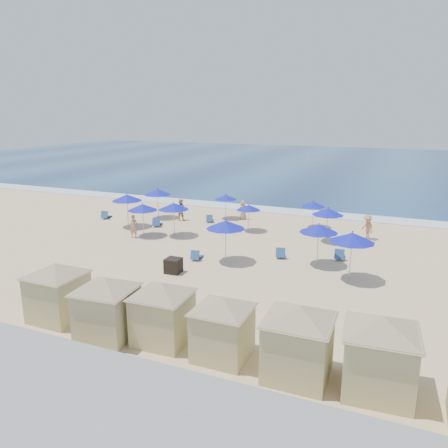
# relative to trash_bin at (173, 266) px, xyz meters

# --- Properties ---
(ground) EXTENTS (160.00, 160.00, 0.00)m
(ground) POSITION_rel_trash_bin_xyz_m (1.19, 2.21, -0.42)
(ground) COLOR beige
(ground) RESTS_ON ground
(ocean) EXTENTS (160.00, 80.00, 0.06)m
(ocean) POSITION_rel_trash_bin_xyz_m (1.19, 57.21, -0.39)
(ocean) COLOR navy
(ocean) RESTS_ON ground
(surf_line) EXTENTS (160.00, 2.50, 0.08)m
(surf_line) POSITION_rel_trash_bin_xyz_m (1.19, 17.71, -0.38)
(surf_line) COLOR white
(surf_line) RESTS_ON ground
(seawall) EXTENTS (160.00, 6.10, 1.22)m
(seawall) POSITION_rel_trash_bin_xyz_m (1.19, -11.28, 0.23)
(seawall) COLOR gray
(seawall) RESTS_ON ground
(trash_bin) EXTENTS (0.87, 0.87, 0.84)m
(trash_bin) POSITION_rel_trash_bin_xyz_m (0.00, 0.00, 0.00)
(trash_bin) COLOR black
(trash_bin) RESTS_ON ground
(cabana_0) EXTENTS (4.46, 4.46, 2.80)m
(cabana_0) POSITION_rel_trash_bin_xyz_m (-1.76, -6.91, 1.18)
(cabana_0) COLOR #C3B985
(cabana_0) RESTS_ON ground
(cabana_1) EXTENTS (4.43, 4.43, 2.79)m
(cabana_1) POSITION_rel_trash_bin_xyz_m (1.21, -7.37, 1.18)
(cabana_1) COLOR #C3B985
(cabana_1) RESTS_ON ground
(cabana_2) EXTENTS (4.31, 4.31, 2.70)m
(cabana_2) POSITION_rel_trash_bin_xyz_m (3.43, -6.80, 1.13)
(cabana_2) COLOR #C3B985
(cabana_2) RESTS_ON ground
(cabana_3) EXTENTS (4.14, 4.14, 2.60)m
(cabana_3) POSITION_rel_trash_bin_xyz_m (6.03, -6.91, 1.07)
(cabana_3) COLOR #C3B985
(cabana_3) RESTS_ON ground
(cabana_4) EXTENTS (4.59, 4.59, 2.88)m
(cabana_4) POSITION_rel_trash_bin_xyz_m (8.86, -7.03, 1.23)
(cabana_4) COLOR #C3B985
(cabana_4) RESTS_ON ground
(cabana_5) EXTENTS (4.64, 4.64, 2.92)m
(cabana_5) POSITION_rel_trash_bin_xyz_m (11.44, -6.85, 1.25)
(cabana_5) COLOR #C3B985
(cabana_5) RESTS_ON ground
(umbrella_0) EXTENTS (2.37, 2.37, 2.69)m
(umbrella_0) POSITION_rel_trash_bin_xyz_m (-8.37, 7.50, 1.92)
(umbrella_0) COLOR #A5A8AD
(umbrella_0) RESTS_ON ground
(umbrella_1) EXTENTS (2.28, 2.28, 2.59)m
(umbrella_1) POSITION_rel_trash_bin_xyz_m (-7.78, 11.04, 1.83)
(umbrella_1) COLOR #A5A8AD
(umbrella_1) RESTS_ON ground
(umbrella_2) EXTENTS (2.17, 2.17, 2.47)m
(umbrella_2) POSITION_rel_trash_bin_xyz_m (-5.77, 5.75, 1.73)
(umbrella_2) COLOR #A5A8AD
(umbrella_2) RESTS_ON ground
(umbrella_3) EXTENTS (1.87, 1.87, 2.13)m
(umbrella_3) POSITION_rel_trash_bin_xyz_m (-2.37, 13.10, 1.43)
(umbrella_3) COLOR #A5A8AD
(umbrella_3) RESTS_ON ground
(umbrella_4) EXTENTS (2.24, 2.24, 2.55)m
(umbrella_4) POSITION_rel_trash_bin_xyz_m (-3.72, 6.66, 1.79)
(umbrella_4) COLOR #A5A8AD
(umbrella_4) RESTS_ON ground
(umbrella_5) EXTENTS (2.35, 2.35, 2.67)m
(umbrella_5) POSITION_rel_trash_bin_xyz_m (1.97, 2.88, 1.90)
(umbrella_5) COLOR #A5A8AD
(umbrella_5) RESTS_ON ground
(umbrella_6) EXTENTS (1.86, 1.86, 2.11)m
(umbrella_6) POSITION_rel_trash_bin_xyz_m (0.78, 10.07, 1.41)
(umbrella_6) COLOR #A5A8AD
(umbrella_6) RESTS_ON ground
(umbrella_7) EXTENTS (2.27, 2.27, 2.58)m
(umbrella_7) POSITION_rel_trash_bin_xyz_m (7.17, 4.48, 1.82)
(umbrella_7) COLOR #A5A8AD
(umbrella_7) RESTS_ON ground
(umbrella_8) EXTENTS (1.88, 1.88, 2.14)m
(umbrella_8) POSITION_rel_trash_bin_xyz_m (5.02, 13.13, 1.43)
(umbrella_8) COLOR #A5A8AD
(umbrella_8) RESTS_ON ground
(umbrella_9) EXTENTS (2.17, 2.17, 2.47)m
(umbrella_9) POSITION_rel_trash_bin_xyz_m (6.78, 9.57, 1.73)
(umbrella_9) COLOR #A5A8AD
(umbrella_9) RESTS_ON ground
(umbrella_10) EXTENTS (2.41, 2.41, 2.75)m
(umbrella_10) POSITION_rel_trash_bin_xyz_m (9.26, 2.79, 1.96)
(umbrella_10) COLOR #A5A8AD
(umbrella_10) RESTS_ON ground
(beach_chair_0) EXTENTS (0.94, 1.41, 0.71)m
(beach_chair_0) POSITION_rel_trash_bin_xyz_m (-11.77, 9.07, -0.17)
(beach_chair_0) COLOR #26508E
(beach_chair_0) RESTS_ON ground
(beach_chair_1) EXTENTS (1.05, 1.49, 0.75)m
(beach_chair_1) POSITION_rel_trash_bin_xyz_m (-6.37, 8.57, -0.16)
(beach_chair_1) COLOR #26508E
(beach_chair_1) RESTS_ON ground
(beach_chair_2) EXTENTS (0.93, 1.31, 0.66)m
(beach_chair_2) POSITION_rel_trash_bin_xyz_m (-3.12, 11.46, -0.19)
(beach_chair_2) COLOR #26508E
(beach_chair_2) RESTS_ON ground
(beach_chair_3) EXTENTS (0.74, 1.28, 0.66)m
(beach_chair_3) POSITION_rel_trash_bin_xyz_m (0.16, 2.56, -0.19)
(beach_chair_3) COLOR #26508E
(beach_chair_3) RESTS_ON ground
(beach_chair_4) EXTENTS (0.92, 1.40, 0.71)m
(beach_chair_4) POSITION_rel_trash_bin_xyz_m (4.78, 5.01, -0.17)
(beach_chair_4) COLOR #26508E
(beach_chair_4) RESTS_ON ground
(beach_chair_5) EXTENTS (0.72, 1.38, 0.73)m
(beach_chair_5) POSITION_rel_trash_bin_xyz_m (8.23, 6.10, -0.17)
(beach_chair_5) COLOR #26508E
(beach_chair_5) RESTS_ON ground
(beachgoer_0) EXTENTS (0.68, 0.51, 1.67)m
(beachgoer_0) POSITION_rel_trash_bin_xyz_m (-6.13, 5.02, 0.41)
(beachgoer_0) COLOR tan
(beachgoer_0) RESTS_ON ground
(beachgoer_1) EXTENTS (0.93, 0.75, 1.80)m
(beachgoer_1) POSITION_rel_trash_bin_xyz_m (-5.58, 11.03, 0.48)
(beachgoer_1) COLOR tan
(beachgoer_1) RESTS_ON ground
(beachgoer_2) EXTENTS (1.26, 1.30, 1.78)m
(beachgoer_2) POSITION_rel_trash_bin_xyz_m (9.31, 11.30, 0.47)
(beachgoer_2) COLOR tan
(beachgoer_2) RESTS_ON ground
(beachgoer_3) EXTENTS (0.92, 0.93, 1.62)m
(beachgoer_3) POSITION_rel_trash_bin_xyz_m (-0.92, 13.40, 0.39)
(beachgoer_3) COLOR tan
(beachgoer_3) RESTS_ON ground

